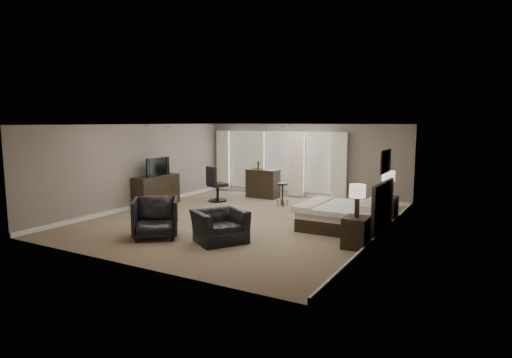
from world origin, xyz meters
The scene contains 16 objects.
room centered at (0.00, 0.00, 1.30)m, with size 7.60×8.60×2.64m.
window_bay centered at (-1.00, 4.11, 1.20)m, with size 5.25×0.20×2.30m.
bed centered at (2.58, 0.42, 0.63)m, with size 1.97×1.88×1.26m, color silver.
nightstand_near centered at (3.47, -1.03, 0.33)m, with size 0.50×0.61×0.67m, color black.
nightstand_far centered at (3.47, 1.87, 0.33)m, with size 0.50×0.61×0.66m, color black.
lamp_near centered at (3.47, -1.03, 1.02)m, with size 0.34×0.34×0.70m, color beige.
lamp_far centered at (3.47, 1.87, 1.01)m, with size 0.34×0.34×0.71m, color beige.
wall_art centered at (3.70, 0.42, 1.75)m, with size 0.04×0.96×0.56m, color slate.
dresser centered at (-3.45, 0.36, 0.49)m, with size 0.54×1.67×0.97m, color black.
tv centered at (-3.45, 0.36, 1.04)m, with size 1.01×0.58×0.13m, color black.
armchair_near centered at (0.68, -2.10, 0.48)m, with size 1.11×0.72×0.97m, color black.
armchair_far centered at (-0.82, -2.52, 0.51)m, with size 0.99×0.93×1.02m, color black.
bar_counter centered at (-1.19, 3.36, 0.51)m, with size 1.16×0.60×1.01m, color black.
bar_stool_left centered at (-1.47, 3.28, 0.36)m, with size 0.34×0.34×0.71m, color black.
bar_stool_right centered at (0.08, 2.33, 0.37)m, with size 0.35×0.35×0.74m, color black.
desk_chair centered at (-2.16, 1.94, 0.60)m, with size 0.61×0.61×1.20m, color black.
Camera 1 is at (5.98, -9.82, 2.67)m, focal length 30.00 mm.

